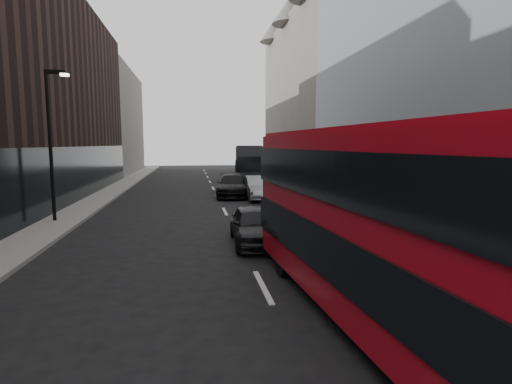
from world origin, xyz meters
name	(u,v)px	position (x,y,z in m)	size (l,w,h in m)	color
sidewalk_right	(324,196)	(7.50, 25.00, 0.07)	(3.00, 80.00, 0.15)	slate
sidewalk_left	(96,201)	(-8.00, 25.00, 0.07)	(2.00, 80.00, 0.15)	slate
building_modern_block	(413,41)	(11.47, 21.00, 9.90)	(5.03, 22.00, 20.00)	#94989D
building_victorian	(304,93)	(11.38, 44.00, 9.66)	(6.50, 24.00, 21.00)	slate
building_left_mid	(57,100)	(-11.50, 30.00, 7.00)	(5.00, 24.00, 14.00)	black
building_left_far	(114,123)	(-11.50, 52.00, 6.50)	(5.00, 20.00, 13.00)	slate
street_lamp	(51,135)	(-8.22, 18.00, 4.18)	(1.06, 0.22, 7.00)	black
red_bus	(374,216)	(1.94, 5.67, 2.27)	(3.08, 10.25, 4.09)	#A60A18
grey_bus	(249,161)	(4.24, 39.71, 1.94)	(4.14, 11.41, 3.61)	black
car_a	(254,225)	(0.50, 12.57, 0.72)	(1.69, 4.21, 1.43)	black
car_b	(258,188)	(2.71, 24.80, 0.79)	(1.68, 4.81, 1.58)	gray
car_c	(232,185)	(1.10, 26.53, 0.79)	(2.22, 5.46, 1.59)	black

